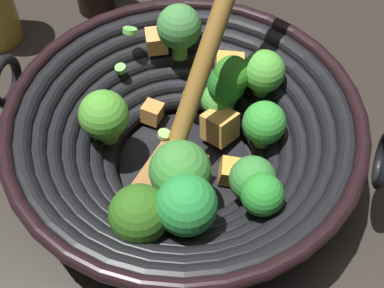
# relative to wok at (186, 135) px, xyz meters

# --- Properties ---
(ground_plane) EXTENTS (4.00, 4.00, 0.00)m
(ground_plane) POSITION_rel_wok_xyz_m (0.00, -0.00, -0.06)
(ground_plane) COLOR #28231E
(wok) EXTENTS (0.35, 0.38, 0.27)m
(wok) POSITION_rel_wok_xyz_m (0.00, 0.00, 0.00)
(wok) COLOR black
(wok) RESTS_ON ground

